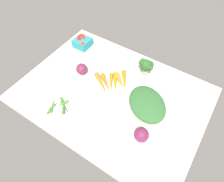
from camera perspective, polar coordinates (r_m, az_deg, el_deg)
The scene contains 8 objects.
tablecloth at distance 117.71cm, azimuth 0.00°, elevation -0.90°, with size 104.00×76.00×2.00cm, color silver.
broccoli_head at distance 122.66cm, azimuth 9.60°, elevation 7.03°, with size 9.13×7.83×11.42cm.
okra_pile at distance 114.64cm, azimuth -14.34°, elevation -3.93°, with size 13.93×12.55×1.76cm.
red_onion_center at distance 126.02cm, azimuth -8.45°, elevation 6.11°, with size 6.83×6.83×6.83cm, color #74294D.
leafy_greens_clump at distance 110.64cm, azimuth 9.78°, elevation -3.53°, with size 24.81×18.55×5.92cm, color #366E37.
berry_basket at distance 145.27cm, azimuth -8.30°, elevation 13.43°, with size 10.38×10.38×6.80cm.
carrot_bunch at distance 120.20cm, azimuth 0.24°, elevation 2.48°, with size 23.35×21.97×2.95cm.
red_onion_near_basket at distance 100.30cm, azimuth 8.20°, elevation -12.01°, with size 7.23×7.23×7.23cm, color #7A264F.
Camera 1 is at (38.67, -59.18, 95.12)cm, focal length 32.77 mm.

